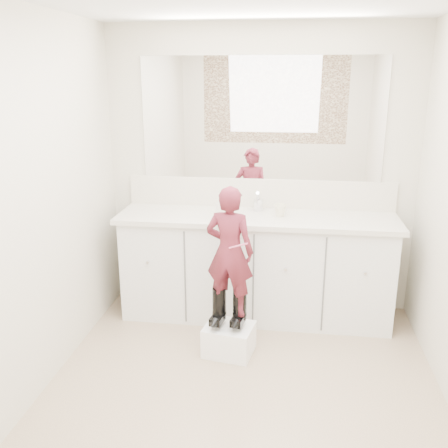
# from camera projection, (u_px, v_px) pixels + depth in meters

# --- Properties ---
(floor) EXTENTS (3.00, 3.00, 0.00)m
(floor) POSITION_uv_depth(u_px,v_px,m) (240.00, 402.00, 3.17)
(floor) COLOR #876E58
(floor) RESTS_ON ground
(wall_back) EXTENTS (2.60, 0.00, 2.60)m
(wall_back) POSITION_uv_depth(u_px,v_px,m) (260.00, 172.00, 4.24)
(wall_back) COLOR beige
(wall_back) RESTS_ON floor
(wall_front) EXTENTS (2.60, 0.00, 2.60)m
(wall_front) POSITION_uv_depth(u_px,v_px,m) (188.00, 372.00, 1.40)
(wall_front) COLOR beige
(wall_front) RESTS_ON floor
(wall_left) EXTENTS (0.00, 3.00, 3.00)m
(wall_left) POSITION_uv_depth(u_px,v_px,m) (26.00, 213.00, 2.99)
(wall_left) COLOR beige
(wall_left) RESTS_ON floor
(vanity_cabinet) EXTENTS (2.20, 0.55, 0.85)m
(vanity_cabinet) POSITION_uv_depth(u_px,v_px,m) (256.00, 268.00, 4.20)
(vanity_cabinet) COLOR silver
(vanity_cabinet) RESTS_ON floor
(countertop) EXTENTS (2.28, 0.58, 0.04)m
(countertop) POSITION_uv_depth(u_px,v_px,m) (257.00, 218.00, 4.06)
(countertop) COLOR beige
(countertop) RESTS_ON vanity_cabinet
(backsplash) EXTENTS (2.28, 0.03, 0.25)m
(backsplash) POSITION_uv_depth(u_px,v_px,m) (259.00, 193.00, 4.28)
(backsplash) COLOR beige
(backsplash) RESTS_ON countertop
(mirror) EXTENTS (2.00, 0.02, 1.00)m
(mirror) POSITION_uv_depth(u_px,v_px,m) (261.00, 119.00, 4.10)
(mirror) COLOR white
(mirror) RESTS_ON wall_back
(dot_panel) EXTENTS (2.00, 0.01, 1.20)m
(dot_panel) POSITION_uv_depth(u_px,v_px,m) (185.00, 217.00, 1.27)
(dot_panel) COLOR #472819
(dot_panel) RESTS_ON wall_front
(faucet) EXTENTS (0.08, 0.08, 0.10)m
(faucet) POSITION_uv_depth(u_px,v_px,m) (258.00, 205.00, 4.20)
(faucet) COLOR silver
(faucet) RESTS_ON countertop
(cup) EXTENTS (0.14, 0.14, 0.10)m
(cup) POSITION_uv_depth(u_px,v_px,m) (280.00, 210.00, 4.03)
(cup) COLOR beige
(cup) RESTS_ON countertop
(soap_bottle) EXTENTS (0.09, 0.09, 0.18)m
(soap_bottle) POSITION_uv_depth(u_px,v_px,m) (222.00, 206.00, 4.01)
(soap_bottle) COLOR silver
(soap_bottle) RESTS_ON countertop
(step_stool) EXTENTS (0.39, 0.34, 0.22)m
(step_stool) POSITION_uv_depth(u_px,v_px,m) (229.00, 339.00, 3.70)
(step_stool) COLOR white
(step_stool) RESTS_ON floor
(boot_left) EXTENTS (0.14, 0.21, 0.29)m
(boot_left) POSITION_uv_depth(u_px,v_px,m) (219.00, 306.00, 3.65)
(boot_left) COLOR black
(boot_left) RESTS_ON step_stool
(boot_right) EXTENTS (0.14, 0.21, 0.29)m
(boot_right) POSITION_uv_depth(u_px,v_px,m) (240.00, 308.00, 3.63)
(boot_right) COLOR black
(boot_right) RESTS_ON step_stool
(toddler) EXTENTS (0.38, 0.28, 0.95)m
(toddler) POSITION_uv_depth(u_px,v_px,m) (230.00, 252.00, 3.52)
(toddler) COLOR #962E3C
(toddler) RESTS_ON step_stool
(toothbrush) EXTENTS (0.14, 0.04, 0.06)m
(toothbrush) POSITION_uv_depth(u_px,v_px,m) (238.00, 246.00, 3.41)
(toothbrush) COLOR #EB5B87
(toothbrush) RESTS_ON toddler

